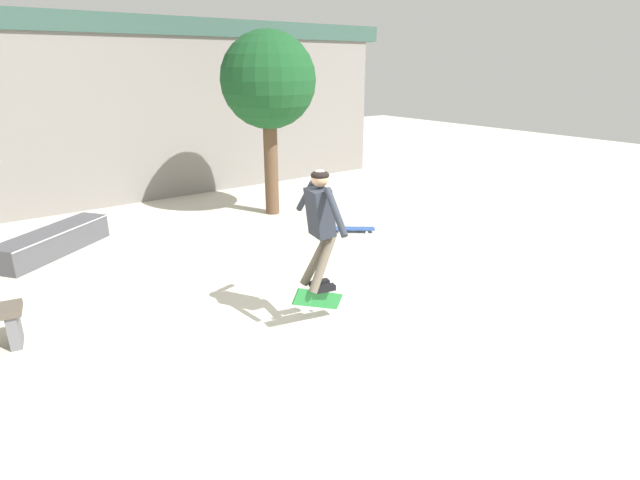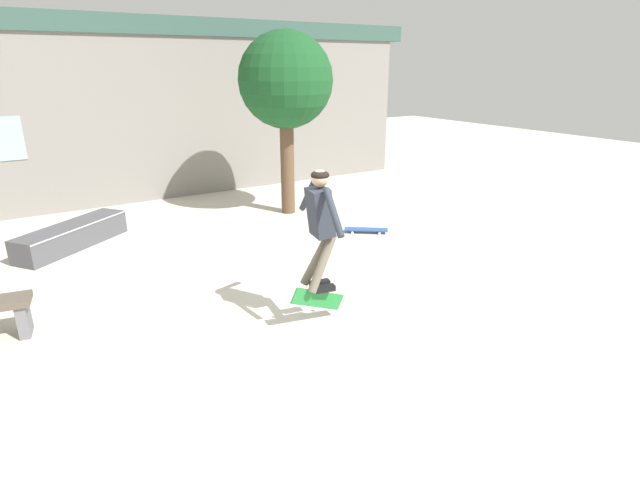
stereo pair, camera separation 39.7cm
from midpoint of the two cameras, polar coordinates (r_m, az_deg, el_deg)
The scene contains 7 objects.
ground_plane at distance 6.69m, azimuth 0.02°, elevation -8.79°, with size 40.00×40.00×0.00m, color beige.
building_backdrop at distance 12.77m, azimuth -18.52°, elevation 14.12°, with size 15.02×0.52×5.23m.
tree_right at distance 10.88m, azimuth -2.86°, elevation 17.57°, with size 1.99×1.99×3.85m.
skate_ledge at distance 10.04m, azimuth -25.45°, elevation 0.43°, with size 2.08×1.77×0.43m.
skater at distance 6.01m, azimuth 1.91°, elevation 2.37°, with size 0.47×1.29×1.53m.
skateboard_flipping at distance 6.35m, azimuth 1.56°, elevation -6.79°, with size 0.82×0.15×0.51m.
skateboard_resting at distance 9.95m, azimuth 6.43°, elevation 1.19°, with size 0.80×0.68×0.08m.
Camera 2 is at (-2.97, -5.10, 3.16)m, focal length 28.00 mm.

